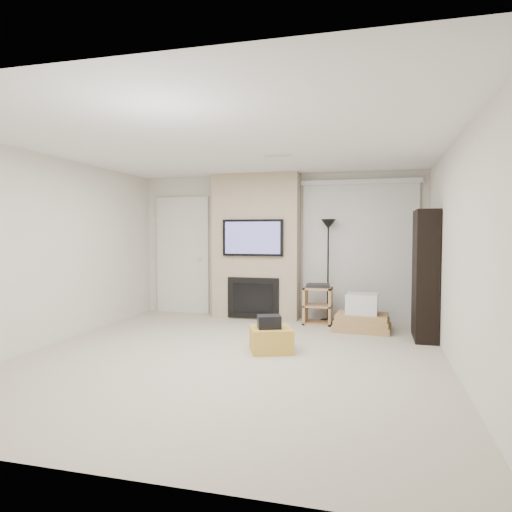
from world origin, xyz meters
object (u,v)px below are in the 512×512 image
(bookshelf, at_px, (425,275))
(av_stand, at_px, (318,303))
(box_stack, at_px, (362,316))
(ottoman, at_px, (271,339))
(floor_lamp, at_px, (328,241))

(bookshelf, bearing_deg, av_stand, 157.30)
(box_stack, bearing_deg, av_stand, 155.48)
(ottoman, bearing_deg, box_stack, 55.24)
(ottoman, distance_m, box_stack, 1.87)
(ottoman, distance_m, bookshelf, 2.40)
(floor_lamp, bearing_deg, av_stand, -117.50)
(ottoman, distance_m, av_stand, 1.91)
(box_stack, xyz_separation_m, bookshelf, (0.86, -0.33, 0.69))
(floor_lamp, height_order, box_stack, floor_lamp)
(floor_lamp, bearing_deg, ottoman, -103.02)
(av_stand, bearing_deg, box_stack, -24.52)
(ottoman, relative_size, box_stack, 0.57)
(av_stand, bearing_deg, bookshelf, -22.70)
(ottoman, height_order, av_stand, av_stand)
(box_stack, bearing_deg, ottoman, -124.76)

